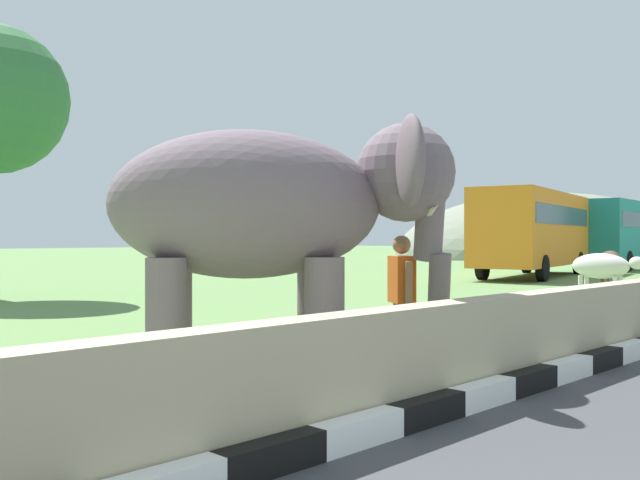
# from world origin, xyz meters

# --- Properties ---
(striped_curb) EXTENTS (16.20, 0.20, 0.24)m
(striped_curb) POSITION_xyz_m (-0.35, 4.14, 0.12)
(striped_curb) COLOR white
(striped_curb) RESTS_ON ground_plane
(barrier_parapet) EXTENTS (28.00, 0.36, 1.00)m
(barrier_parapet) POSITION_xyz_m (2.00, 4.44, 0.50)
(barrier_parapet) COLOR tan
(barrier_parapet) RESTS_ON ground_plane
(elephant) EXTENTS (3.92, 3.70, 2.97)m
(elephant) POSITION_xyz_m (2.33, 6.54, 1.95)
(elephant) COLOR slate
(elephant) RESTS_ON ground_plane
(person_handler) EXTENTS (0.42, 0.57, 1.66)m
(person_handler) POSITION_xyz_m (3.85, 5.93, 0.93)
(person_handler) COLOR navy
(person_handler) RESTS_ON ground_plane
(bus_orange) EXTENTS (10.19, 4.67, 3.50)m
(bus_orange) POSITION_xyz_m (24.23, 14.84, 2.08)
(bus_orange) COLOR orange
(bus_orange) RESTS_ON ground_plane
(bus_teal) EXTENTS (10.04, 3.66, 3.50)m
(bus_teal) POSITION_xyz_m (34.67, 15.36, 2.08)
(bus_teal) COLOR teal
(bus_teal) RESTS_ON ground_plane
(cow_near) EXTENTS (1.81, 1.39, 1.23)m
(cow_near) POSITION_xyz_m (19.12, 9.56, 0.87)
(cow_near) COLOR #473323
(cow_near) RESTS_ON ground_plane
(cow_mid) EXTENTS (0.61, 1.88, 1.23)m
(cow_mid) POSITION_xyz_m (15.04, 8.11, 0.87)
(cow_mid) COLOR beige
(cow_mid) RESTS_ON ground_plane
(hill_east) EXTENTS (30.41, 24.33, 11.12)m
(hill_east) POSITION_xyz_m (55.00, 29.52, 0.00)
(hill_east) COLOR gray
(hill_east) RESTS_ON ground_plane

